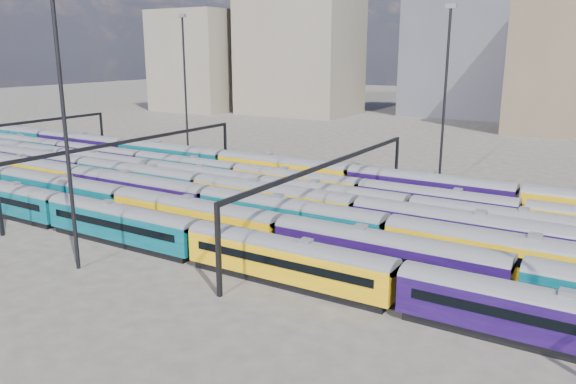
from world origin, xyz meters
The scene contains 14 objects.
ground centered at (0.00, 0.00, 0.00)m, with size 500.00×500.00×0.00m, color #443F39.
rake_0 centered at (23.54, -15.00, 2.59)m, with size 120.29×2.93×4.94m.
rake_1 centered at (9.66, -10.00, 2.78)m, with size 128.64×3.14×5.29m.
rake_2 centered at (7.58, -5.00, 2.85)m, with size 154.08×3.22×5.43m.
rake_3 centered at (13.10, 0.00, 2.82)m, with size 130.47×3.18×5.36m.
rake_4 centered at (7.44, 5.00, 2.54)m, with size 137.51×2.87×4.83m.
rake_5 centered at (-0.60, 10.00, 2.48)m, with size 134.47×2.81×4.72m.
rake_6 centered at (-16.73, 15.00, 2.83)m, with size 131.16×3.20×5.39m.
gantry_0 centered at (-50.00, 0.00, 6.79)m, with size 0.35×40.35×8.03m.
gantry_1 centered at (-20.00, 0.00, 6.79)m, with size 0.35×40.35×8.03m.
gantry_2 centered at (10.00, 0.00, 6.79)m, with size 0.35×40.35×8.03m.
mast_1 centered at (-30.00, 22.00, 13.97)m, with size 1.40×0.50×25.60m.
mast_2 centered at (-5.00, -22.00, 13.97)m, with size 1.40×0.50×25.60m.
mast_3 centered at (15.00, 24.00, 13.97)m, with size 1.40×0.50×25.60m.
Camera 1 is at (37.01, -53.54, 19.72)m, focal length 35.00 mm.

